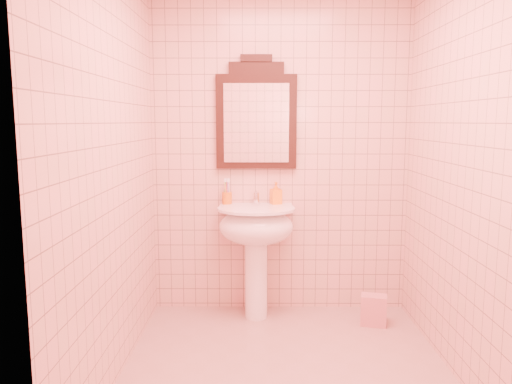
{
  "coord_description": "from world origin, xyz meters",
  "views": [
    {
      "loc": [
        -0.17,
        -2.81,
        1.5
      ],
      "look_at": [
        -0.19,
        0.55,
        1.03
      ],
      "focal_mm": 35.0,
      "sensor_mm": 36.0,
      "label": 1
    }
  ],
  "objects_px": {
    "pedestal_sink": "(256,234)",
    "mirror": "(256,117)",
    "toothbrush_cup": "(227,198)",
    "soap_dispenser": "(276,193)",
    "towel": "(374,310)"
  },
  "relations": [
    {
      "from": "toothbrush_cup",
      "to": "soap_dispenser",
      "type": "relative_size",
      "value": 1.01
    },
    {
      "from": "pedestal_sink",
      "to": "soap_dispenser",
      "type": "height_order",
      "value": "soap_dispenser"
    },
    {
      "from": "pedestal_sink",
      "to": "mirror",
      "type": "bearing_deg",
      "value": 90.0
    },
    {
      "from": "pedestal_sink",
      "to": "mirror",
      "type": "xyz_separation_m",
      "value": [
        0.0,
        0.2,
        0.88
      ]
    },
    {
      "from": "toothbrush_cup",
      "to": "towel",
      "type": "relative_size",
      "value": 0.77
    },
    {
      "from": "soap_dispenser",
      "to": "towel",
      "type": "distance_m",
      "value": 1.14
    },
    {
      "from": "toothbrush_cup",
      "to": "soap_dispenser",
      "type": "distance_m",
      "value": 0.38
    },
    {
      "from": "toothbrush_cup",
      "to": "towel",
      "type": "xyz_separation_m",
      "value": [
        1.1,
        -0.29,
        -0.8
      ]
    },
    {
      "from": "towel",
      "to": "soap_dispenser",
      "type": "bearing_deg",
      "value": 157.78
    },
    {
      "from": "toothbrush_cup",
      "to": "soap_dispenser",
      "type": "xyz_separation_m",
      "value": [
        0.38,
        0.0,
        0.04
      ]
    },
    {
      "from": "mirror",
      "to": "soap_dispenser",
      "type": "height_order",
      "value": "mirror"
    },
    {
      "from": "soap_dispenser",
      "to": "pedestal_sink",
      "type": "bearing_deg",
      "value": -151.15
    },
    {
      "from": "pedestal_sink",
      "to": "toothbrush_cup",
      "type": "distance_m",
      "value": 0.38
    },
    {
      "from": "pedestal_sink",
      "to": "mirror",
      "type": "distance_m",
      "value": 0.9
    },
    {
      "from": "toothbrush_cup",
      "to": "soap_dispenser",
      "type": "bearing_deg",
      "value": 0.08
    }
  ]
}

